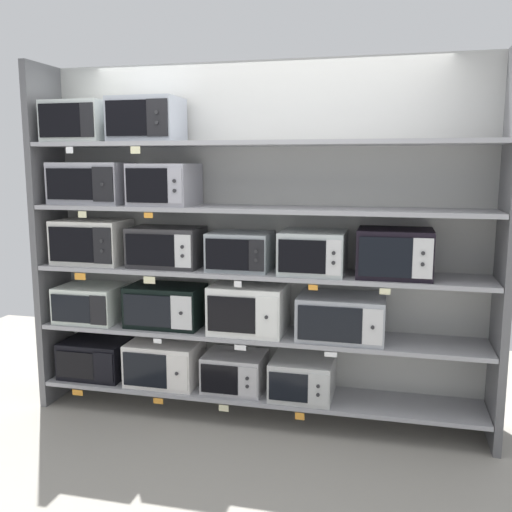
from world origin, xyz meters
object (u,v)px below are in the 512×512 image
object	(u,v)px
microwave_4	(92,303)
microwave_6	(249,308)
microwave_1	(165,362)
microwave_13	(91,183)
microwave_9	(167,247)
microwave_0	(96,358)
microwave_16	(146,120)
microwave_7	(342,317)
microwave_2	(235,371)
microwave_11	(313,252)
microwave_5	(166,306)
microwave_8	(92,242)
microwave_15	(81,122)
microwave_10	(240,251)
microwave_3	(303,377)
microwave_14	(165,184)

from	to	relation	value
microwave_4	microwave_6	world-z (taller)	microwave_6
microwave_1	microwave_13	bearing A→B (deg)	179.98
microwave_4	microwave_9	size ratio (longest dim) A/B	0.91
microwave_0	microwave_16	bearing A→B (deg)	-0.03
microwave_0	microwave_7	world-z (taller)	microwave_7
microwave_2	microwave_11	distance (m)	1.05
microwave_5	microwave_11	xyz separation A→B (m)	(1.07, -0.00, 0.43)
microwave_7	microwave_11	world-z (taller)	microwave_11
microwave_7	microwave_13	xyz separation A→B (m)	(-1.83, 0.00, 0.88)
microwave_0	microwave_11	distance (m)	1.87
microwave_2	microwave_8	xyz separation A→B (m)	(-1.09, -0.00, 0.91)
microwave_15	microwave_5	bearing A→B (deg)	0.02
microwave_6	microwave_8	world-z (taller)	microwave_8
microwave_1	microwave_10	bearing A→B (deg)	-0.01
microwave_13	microwave_16	size ratio (longest dim) A/B	1.15
microwave_1	microwave_7	xyz separation A→B (m)	(1.29, -0.00, 0.43)
microwave_1	microwave_6	world-z (taller)	microwave_6
microwave_6	microwave_9	xyz separation A→B (m)	(-0.61, -0.00, 0.41)
microwave_2	microwave_10	bearing A→B (deg)	-0.15
microwave_5	microwave_11	size ratio (longest dim) A/B	1.26
microwave_8	microwave_7	bearing A→B (deg)	-0.00
microwave_0	microwave_10	world-z (taller)	microwave_10
microwave_3	microwave_9	size ratio (longest dim) A/B	0.85
microwave_3	microwave_5	world-z (taller)	microwave_5
microwave_11	microwave_8	bearing A→B (deg)	-180.00
microwave_3	microwave_5	bearing A→B (deg)	-179.99
microwave_1	microwave_3	world-z (taller)	microwave_1
microwave_9	microwave_15	bearing A→B (deg)	-179.99
microwave_15	microwave_9	bearing A→B (deg)	0.01
microwave_1	microwave_13	world-z (taller)	microwave_13
microwave_13	microwave_16	xyz separation A→B (m)	(0.45, -0.00, 0.44)
microwave_0	microwave_8	world-z (taller)	microwave_8
microwave_14	microwave_15	bearing A→B (deg)	180.00
microwave_6	microwave_14	distance (m)	1.05
microwave_16	microwave_15	bearing A→B (deg)	-179.99
microwave_16	microwave_10	bearing A→B (deg)	-0.01
microwave_7	microwave_5	bearing A→B (deg)	179.99
microwave_8	microwave_15	world-z (taller)	microwave_15
microwave_3	microwave_14	bearing A→B (deg)	-179.98
microwave_0	microwave_10	distance (m)	1.44
microwave_1	microwave_8	world-z (taller)	microwave_8
microwave_3	microwave_5	size ratio (longest dim) A/B	0.80
microwave_2	microwave_16	xyz separation A→B (m)	(-0.63, 0.00, 1.77)
microwave_14	microwave_16	distance (m)	0.46
microwave_1	microwave_2	xyz separation A→B (m)	(0.54, -0.00, -0.03)
microwave_6	microwave_13	xyz separation A→B (m)	(-1.18, -0.00, 0.86)
microwave_8	microwave_14	bearing A→B (deg)	-0.01
microwave_1	microwave_14	distance (m)	1.30
microwave_10	microwave_15	bearing A→B (deg)	180.00
microwave_5	microwave_14	bearing A→B (deg)	-0.75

